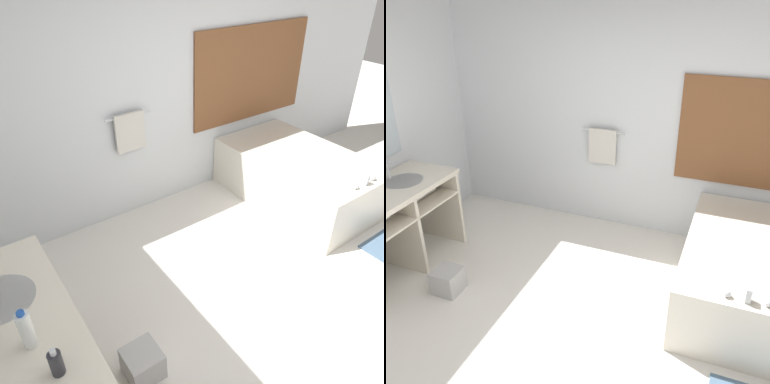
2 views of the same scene
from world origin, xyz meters
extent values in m
plane|color=silver|center=(0.00, 0.00, 0.00)|extent=(16.00, 16.00, 0.00)
cube|color=silver|center=(0.00, 2.23, 1.35)|extent=(7.40, 0.06, 2.70)
cube|color=brown|center=(1.37, 2.19, 1.29)|extent=(1.70, 0.02, 1.10)
cylinder|color=silver|center=(-0.30, 2.16, 1.15)|extent=(0.50, 0.02, 0.02)
cube|color=beige|center=(-0.30, 2.15, 0.98)|extent=(0.32, 0.04, 0.40)
cube|color=beige|center=(-1.87, 0.52, 0.87)|extent=(0.64, 1.30, 0.05)
cube|color=beige|center=(-1.87, 0.52, 0.64)|extent=(0.61, 1.24, 0.02)
cylinder|color=white|center=(-1.87, 0.71, 0.82)|extent=(0.38, 0.38, 0.15)
cube|color=beige|center=(-1.87, 0.52, 0.42)|extent=(0.59, 0.04, 0.85)
cube|color=beige|center=(-1.87, 1.15, 0.42)|extent=(0.59, 0.04, 0.85)
cylinder|color=beige|center=(-1.82, 0.84, 0.72)|extent=(0.13, 0.36, 0.13)
cylinder|color=silver|center=(-2.04, 0.71, 0.91)|extent=(0.04, 0.04, 0.02)
cylinder|color=silver|center=(-2.04, 0.71, 1.00)|extent=(0.02, 0.02, 0.16)
cube|color=silver|center=(-2.00, 0.71, 1.07)|extent=(0.07, 0.01, 0.01)
cube|color=silver|center=(1.37, 1.29, 0.30)|extent=(1.08, 1.79, 0.59)
ellipsoid|color=white|center=(1.37, 1.29, 0.44)|extent=(0.77, 1.29, 0.30)
cube|color=silver|center=(1.37, 0.50, 0.65)|extent=(0.04, 0.07, 0.12)
sphere|color=silver|center=(1.23, 0.50, 0.62)|extent=(0.06, 0.06, 0.06)
sphere|color=silver|center=(1.51, 0.50, 0.62)|extent=(0.06, 0.06, 0.06)
cube|color=#B2B2B2|center=(-1.21, 0.38, 0.12)|extent=(0.25, 0.25, 0.23)
camera|label=1|loc=(-1.82, -1.07, 2.54)|focal=35.00mm
camera|label=2|loc=(1.14, -2.19, 2.65)|focal=40.00mm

